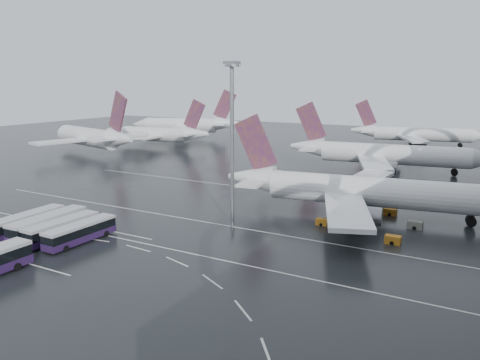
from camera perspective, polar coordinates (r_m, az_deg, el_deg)
The scene contains 21 objects.
ground at distance 69.54m, azimuth -4.27°, elevation -8.57°, with size 420.00×420.00×0.00m, color black.
lane_marking_near at distance 67.99m, azimuth -5.21°, elevation -9.07°, with size 120.00×0.25×0.01m, color silver.
lane_marking_mid at distance 79.25m, azimuth 0.54°, elevation -5.95°, with size 120.00×0.25×0.01m, color silver.
lane_marking_far at distance 103.79m, azimuth 7.99°, elevation -1.77°, with size 120.00×0.25×0.01m, color silver.
bus_bay_line_south at distance 75.32m, azimuth -27.04°, elevation -8.26°, with size 28.00×0.25×0.01m, color silver.
bus_bay_line_north at distance 84.56m, azimuth -18.03°, elevation -5.40°, with size 28.00×0.25×0.01m, color silver.
airliner_main at distance 88.29m, azimuth 14.55°, elevation -1.40°, with size 53.97×46.86×18.29m.
airliner_gate_b at distance 134.60m, azimuth 17.00°, elevation 2.99°, with size 54.27×48.41×18.84m.
airliner_gate_c at distance 193.09m, azimuth 20.46°, elevation 5.21°, with size 49.42×44.88×17.68m.
jet_remote_west at distance 168.31m, azimuth -17.58°, elevation 4.94°, with size 49.44×40.10×21.68m.
jet_remote_mid at distance 180.61m, azimuth -9.63°, elevation 5.48°, with size 42.06×33.94×18.29m.
jet_remote_far at distance 209.54m, azimuth -6.40°, elevation 6.64°, with size 47.87×38.95×21.29m.
bus_row_near_a at distance 84.41m, azimuth -24.41°, elevation -4.67°, with size 3.59×13.24×3.23m.
bus_row_near_b at distance 81.41m, azimuth -22.35°, elevation -5.01°, with size 3.70×13.87×3.39m.
bus_row_near_c at distance 78.79m, azimuth -20.90°, elevation -5.55°, with size 3.25×12.80×3.14m.
bus_row_near_d at distance 76.29m, azimuth -18.88°, elevation -6.01°, with size 3.09×12.37×3.04m.
floodlight_mast at distance 77.08m, azimuth -0.98°, elevation 6.69°, with size 2.11×2.11×27.50m.
gse_cart_belly_a at distance 75.65m, azimuth 18.13°, elevation -6.93°, with size 2.35×1.39×1.28m, color orange.
gse_cart_belly_b at distance 84.39m, azimuth 20.56°, elevation -5.14°, with size 2.47×1.46×1.35m, color slate.
gse_cart_belly_c at distance 82.27m, azimuth 9.97°, elevation -5.06°, with size 2.02×1.20×1.10m, color orange.
gse_cart_belly_e at distance 91.29m, azimuth 17.85°, elevation -3.72°, with size 2.31×1.37×1.26m, color orange.
Camera 1 is at (36.23, -54.19, 24.22)m, focal length 35.00 mm.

